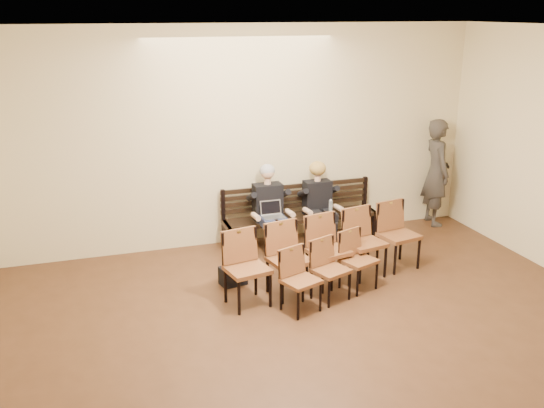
{
  "coord_description": "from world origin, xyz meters",
  "views": [
    {
      "loc": [
        -2.48,
        -4.18,
        3.69
      ],
      "look_at": [
        0.21,
        4.05,
        0.9
      ],
      "focal_mm": 40.0,
      "sensor_mm": 36.0,
      "label": 1
    }
  ],
  "objects_px": {
    "seated_man": "(269,208)",
    "chair_row_back": "(331,271)",
    "chair_row_front": "(329,252)",
    "passerby": "(437,164)",
    "laptop": "(273,219)",
    "bag": "(233,276)",
    "bench": "(301,228)",
    "seated_woman": "(319,206)",
    "water_bottle": "(330,213)"
  },
  "relations": [
    {
      "from": "seated_woman",
      "to": "chair_row_back",
      "type": "height_order",
      "value": "seated_woman"
    },
    {
      "from": "bag",
      "to": "chair_row_back",
      "type": "bearing_deg",
      "value": -37.41
    },
    {
      "from": "seated_woman",
      "to": "laptop",
      "type": "distance_m",
      "value": 0.89
    },
    {
      "from": "bench",
      "to": "bag",
      "type": "height_order",
      "value": "bench"
    },
    {
      "from": "bag",
      "to": "chair_row_front",
      "type": "distance_m",
      "value": 1.38
    },
    {
      "from": "bench",
      "to": "laptop",
      "type": "distance_m",
      "value": 0.76
    },
    {
      "from": "seated_woman",
      "to": "water_bottle",
      "type": "xyz_separation_m",
      "value": [
        0.11,
        -0.21,
        -0.08
      ]
    },
    {
      "from": "bench",
      "to": "chair_row_front",
      "type": "bearing_deg",
      "value": -97.64
    },
    {
      "from": "bench",
      "to": "chair_row_back",
      "type": "distance_m",
      "value": 2.16
    },
    {
      "from": "laptop",
      "to": "chair_row_back",
      "type": "xyz_separation_m",
      "value": [
        0.21,
        -1.78,
        -0.16
      ]
    },
    {
      "from": "water_bottle",
      "to": "seated_man",
      "type": "bearing_deg",
      "value": 167.64
    },
    {
      "from": "bench",
      "to": "water_bottle",
      "type": "xyz_separation_m",
      "value": [
        0.39,
        -0.33,
        0.33
      ]
    },
    {
      "from": "laptop",
      "to": "bag",
      "type": "bearing_deg",
      "value": -131.35
    },
    {
      "from": "seated_man",
      "to": "bag",
      "type": "relative_size",
      "value": 3.86
    },
    {
      "from": "seated_man",
      "to": "chair_row_front",
      "type": "bearing_deg",
      "value": -77.26
    },
    {
      "from": "seated_woman",
      "to": "passerby",
      "type": "distance_m",
      "value": 2.37
    },
    {
      "from": "water_bottle",
      "to": "passerby",
      "type": "xyz_separation_m",
      "value": [
        2.2,
        0.43,
        0.54
      ]
    },
    {
      "from": "seated_man",
      "to": "laptop",
      "type": "height_order",
      "value": "seated_man"
    },
    {
      "from": "chair_row_back",
      "to": "chair_row_front",
      "type": "bearing_deg",
      "value": 50.95
    },
    {
      "from": "seated_woman",
      "to": "chair_row_front",
      "type": "relative_size",
      "value": 0.42
    },
    {
      "from": "seated_man",
      "to": "seated_woman",
      "type": "relative_size",
      "value": 1.07
    },
    {
      "from": "bench",
      "to": "laptop",
      "type": "bearing_deg",
      "value": -149.78
    },
    {
      "from": "bag",
      "to": "chair_row_front",
      "type": "bearing_deg",
      "value": -18.36
    },
    {
      "from": "laptop",
      "to": "bag",
      "type": "height_order",
      "value": "laptop"
    },
    {
      "from": "seated_woman",
      "to": "chair_row_front",
      "type": "bearing_deg",
      "value": -107.81
    },
    {
      "from": "bag",
      "to": "passerby",
      "type": "bearing_deg",
      "value": 18.51
    },
    {
      "from": "water_bottle",
      "to": "chair_row_front",
      "type": "height_order",
      "value": "chair_row_front"
    },
    {
      "from": "seated_man",
      "to": "seated_woman",
      "type": "xyz_separation_m",
      "value": [
        0.86,
        0.0,
        -0.05
      ]
    },
    {
      "from": "chair_row_front",
      "to": "passerby",
      "type": "bearing_deg",
      "value": 21.37
    },
    {
      "from": "bench",
      "to": "water_bottle",
      "type": "distance_m",
      "value": 0.61
    },
    {
      "from": "water_bottle",
      "to": "passerby",
      "type": "bearing_deg",
      "value": 11.08
    },
    {
      "from": "seated_man",
      "to": "chair_row_back",
      "type": "xyz_separation_m",
      "value": [
        0.21,
        -2.0,
        -0.27
      ]
    },
    {
      "from": "bench",
      "to": "bag",
      "type": "xyz_separation_m",
      "value": [
        -1.49,
        -1.27,
        -0.1
      ]
    },
    {
      "from": "bench",
      "to": "seated_man",
      "type": "xyz_separation_m",
      "value": [
        -0.58,
        -0.12,
        0.45
      ]
    },
    {
      "from": "seated_man",
      "to": "bag",
      "type": "bearing_deg",
      "value": -128.45
    },
    {
      "from": "chair_row_front",
      "to": "laptop",
      "type": "bearing_deg",
      "value": 93.99
    },
    {
      "from": "water_bottle",
      "to": "seated_woman",
      "type": "bearing_deg",
      "value": 117.34
    },
    {
      "from": "bag",
      "to": "passerby",
      "type": "height_order",
      "value": "passerby"
    },
    {
      "from": "seated_woman",
      "to": "water_bottle",
      "type": "height_order",
      "value": "seated_woman"
    },
    {
      "from": "bench",
      "to": "laptop",
      "type": "xyz_separation_m",
      "value": [
        -0.59,
        -0.34,
        0.35
      ]
    },
    {
      "from": "chair_row_back",
      "to": "seated_man",
      "type": "bearing_deg",
      "value": 75.66
    },
    {
      "from": "bench",
      "to": "water_bottle",
      "type": "bearing_deg",
      "value": -40.66
    },
    {
      "from": "bench",
      "to": "passerby",
      "type": "height_order",
      "value": "passerby"
    },
    {
      "from": "chair_row_front",
      "to": "water_bottle",
      "type": "bearing_deg",
      "value": 54.66
    },
    {
      "from": "bench",
      "to": "water_bottle",
      "type": "relative_size",
      "value": 12.5
    },
    {
      "from": "passerby",
      "to": "water_bottle",
      "type": "bearing_deg",
      "value": 109.3
    },
    {
      "from": "seated_man",
      "to": "chair_row_back",
      "type": "height_order",
      "value": "seated_man"
    },
    {
      "from": "bench",
      "to": "seated_woman",
      "type": "relative_size",
      "value": 2.05
    },
    {
      "from": "passerby",
      "to": "laptop",
      "type": "bearing_deg",
      "value": 106.13
    },
    {
      "from": "laptop",
      "to": "bag",
      "type": "xyz_separation_m",
      "value": [
        -0.9,
        -0.92,
        -0.44
      ]
    }
  ]
}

